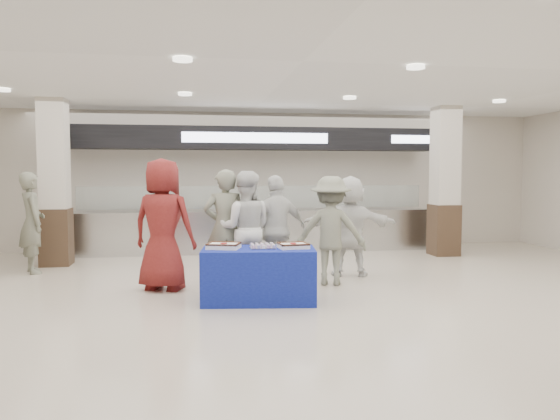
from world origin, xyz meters
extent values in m
plane|color=beige|center=(0.00, 0.00, 0.00)|extent=(14.00, 14.00, 0.00)
cube|color=silver|center=(0.00, 5.40, 0.45)|extent=(8.00, 0.80, 0.90)
cube|color=silver|center=(0.00, 5.40, 0.92)|extent=(8.00, 0.85, 0.04)
cube|color=white|center=(0.00, 5.10, 1.25)|extent=(7.60, 0.02, 0.50)
cube|color=black|center=(0.00, 5.40, 2.55)|extent=(8.40, 0.70, 0.50)
cube|color=silver|center=(0.00, 5.04, 2.55)|extent=(3.20, 0.03, 0.22)
cube|color=silver|center=(3.80, 5.04, 2.55)|extent=(1.40, 0.03, 0.18)
cube|color=#342317|center=(-4.00, 4.20, 0.55)|extent=(0.55, 0.55, 1.10)
cube|color=beige|center=(-4.00, 4.20, 2.15)|extent=(0.50, 0.50, 2.10)
cube|color=#342317|center=(4.00, 4.20, 0.55)|extent=(0.55, 0.55, 1.10)
cube|color=beige|center=(4.00, 4.20, 2.15)|extent=(0.50, 0.50, 2.10)
cube|color=navy|center=(-0.50, 0.59, 0.38)|extent=(1.64, 0.97, 0.75)
cube|color=white|center=(-0.98, 0.64, 0.78)|extent=(0.51, 0.45, 0.07)
cube|color=#4C2915|center=(-0.98, 0.64, 0.83)|extent=(0.51, 0.45, 0.02)
cylinder|color=#A31718|center=(-0.98, 0.64, 0.82)|extent=(0.12, 0.12, 0.01)
cube|color=white|center=(-0.03, 0.52, 0.78)|extent=(0.43, 0.35, 0.06)
cube|color=#4C2915|center=(-0.03, 0.52, 0.82)|extent=(0.43, 0.35, 0.02)
cylinder|color=#A31718|center=(-0.03, 0.52, 0.82)|extent=(0.10, 0.10, 0.01)
cube|color=#A2A2A7|center=(-0.44, 0.61, 0.76)|extent=(0.35, 0.27, 0.01)
imported|color=maroon|center=(-1.84, 1.60, 1.01)|extent=(1.16, 0.97, 2.01)
imported|color=slate|center=(-0.89, 1.78, 0.92)|extent=(0.68, 0.46, 1.85)
imported|color=white|center=(-0.58, 1.69, 0.91)|extent=(0.98, 0.82, 1.82)
imported|color=white|center=(-0.05, 1.81, 0.88)|extent=(1.11, 0.71, 1.75)
imported|color=slate|center=(0.78, 1.57, 0.87)|extent=(1.26, 0.95, 1.74)
imported|color=white|center=(1.30, 2.24, 0.87)|extent=(1.69, 0.86, 1.74)
imported|color=slate|center=(-4.22, 3.42, 0.90)|extent=(0.67, 0.78, 1.81)
camera|label=1|loc=(-1.42, -6.85, 1.81)|focal=35.00mm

